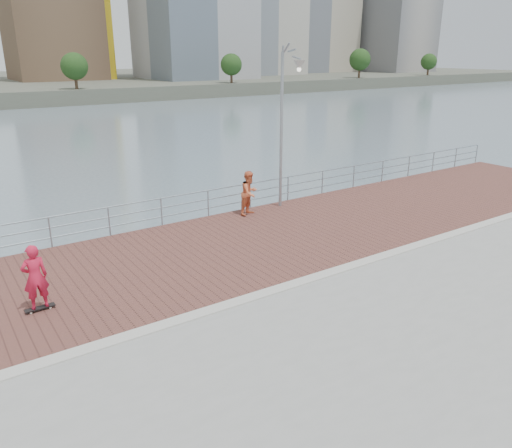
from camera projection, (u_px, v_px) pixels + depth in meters
water at (293, 344)px, 15.14m from camera, size 400.00×400.00×0.00m
seawall at (435, 410)px, 10.90m from camera, size 40.00×24.00×2.00m
brick_lane at (230, 247)px, 17.30m from camera, size 40.00×6.80×0.02m
curb at (295, 284)px, 14.48m from camera, size 40.00×0.40×0.06m
guardrail at (185, 204)px, 19.73m from camera, size 39.06×0.06×1.13m
street_lamp at (289, 100)px, 19.99m from camera, size 0.47×1.37×6.44m
skateboard at (40, 308)px, 13.01m from camera, size 0.76×0.21×0.09m
skateboarder at (35, 277)px, 12.72m from camera, size 0.65×0.43×1.74m
bystander at (250, 193)px, 20.42m from camera, size 1.08×0.96×1.83m
shoreline_trees at (90, 65)px, 82.57m from camera, size 169.31×5.11×6.81m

